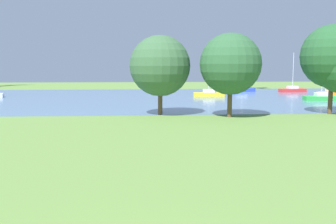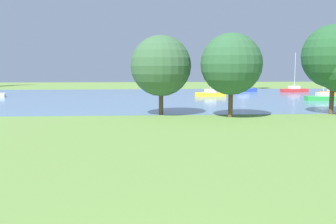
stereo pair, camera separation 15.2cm
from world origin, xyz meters
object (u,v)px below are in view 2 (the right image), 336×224
Objects in this scene: sailboat_orange at (334,93)px; tree_east_far at (334,56)px; tree_east_near at (161,66)px; tree_west_near at (231,64)px; sailboat_yellow at (210,93)px; sailboat_red at (294,90)px; sailboat_green at (323,97)px; sailboat_blue at (244,89)px.

sailboat_orange is 26.33m from tree_east_far.
tree_east_near is (-28.88, -22.40, 4.35)m from sailboat_orange.
tree_west_near is (-22.40, -24.49, 4.53)m from sailboat_orange.
sailboat_yellow reaches higher than tree_west_near.
tree_west_near is at bearing -95.18° from sailboat_yellow.
sailboat_green is at bearing -98.08° from sailboat_red.
sailboat_yellow is 16.34m from sailboat_green.
tree_west_near is at bearing -17.89° from tree_east_near.
sailboat_yellow is 1.10× the size of sailboat_green.
sailboat_green is (6.59, -17.54, 0.00)m from sailboat_blue.
sailboat_blue is at bearing 171.15° from sailboat_red.
sailboat_orange is at bearing 2.67° from sailboat_yellow.
tree_east_far reaches higher than sailboat_blue.
sailboat_green is at bearing 30.82° from tree_east_near.
sailboat_green is 27.15m from tree_east_near.
sailboat_blue is 0.91× the size of tree_west_near.
tree_east_far is (-11.80, -22.94, 5.29)m from sailboat_orange.
tree_east_far is at bearing -105.14° from sailboat_red.
sailboat_green is at bearing -28.21° from sailboat_yellow.
tree_west_near is 0.89× the size of tree_east_far.
sailboat_red is 31.96m from tree_east_far.
sailboat_orange is 0.94× the size of tree_east_near.
tree_west_near reaches higher than sailboat_blue.
sailboat_red is 0.87× the size of sailboat_yellow.
sailboat_green is at bearing -69.40° from sailboat_blue.
sailboat_green is at bearing 67.40° from tree_east_far.
sailboat_blue is at bearing 91.18° from tree_east_far.
tree_east_near is (-8.61, -21.45, 4.34)m from sailboat_yellow.
sailboat_orange is at bearing 47.55° from tree_west_near.
sailboat_green is 16.33m from tree_east_far.
tree_east_far reaches higher than sailboat_green.
sailboat_orange is (3.57, -7.49, 0.00)m from sailboat_red.
tree_west_near is at bearing -136.26° from sailboat_green.
tree_east_near is at bearing -117.70° from sailboat_blue.
tree_east_far is (0.65, -31.81, 5.29)m from sailboat_blue.
sailboat_red is 0.96× the size of sailboat_green.
tree_east_far is at bearing -88.82° from sailboat_blue.
sailboat_green is (-2.29, -16.15, 0.00)m from sailboat_red.
tree_east_near reaches higher than sailboat_green.
sailboat_blue is 32.25m from tree_east_far.
sailboat_blue is 0.97× the size of sailboat_orange.
sailboat_blue is 0.92× the size of tree_east_near.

